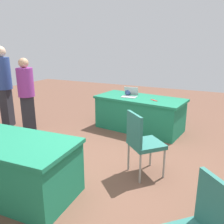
% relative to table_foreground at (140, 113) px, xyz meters
% --- Properties ---
extents(ground_plane, '(14.40, 14.40, 0.00)m').
position_rel_table_foreground_xyz_m(ground_plane, '(-0.31, 2.02, -0.36)').
color(ground_plane, brown).
extents(table_foreground, '(2.00, 1.11, 0.73)m').
position_rel_table_foreground_xyz_m(table_foreground, '(0.00, 0.00, 0.00)').
color(table_foreground, '#1E7A56').
rests_on(table_foreground, ground).
extents(table_mid_right, '(1.56, 0.92, 0.73)m').
position_rel_table_foreground_xyz_m(table_mid_right, '(0.61, 2.93, 0.00)').
color(table_mid_right, '#1E7A56').
rests_on(table_mid_right, ground).
extents(chair_tucked_left, '(0.62, 0.62, 0.95)m').
position_rel_table_foreground_xyz_m(chair_tucked_left, '(-0.66, 1.82, 0.18)').
color(chair_tucked_left, '#9E9993').
rests_on(chair_tucked_left, ground).
extents(person_presenter, '(0.48, 0.48, 1.57)m').
position_rel_table_foreground_xyz_m(person_presenter, '(2.19, 1.08, 0.50)').
color(person_presenter, '#26262D').
rests_on(person_presenter, ground).
extents(person_attendee_standing, '(0.44, 0.44, 1.80)m').
position_rel_table_foreground_xyz_m(person_attendee_standing, '(2.80, 1.10, 0.65)').
color(person_attendee_standing, '#26262D').
rests_on(person_attendee_standing, ground).
extents(laptop_silver, '(0.34, 0.31, 0.21)m').
position_rel_table_foreground_xyz_m(laptop_silver, '(0.23, 0.03, 0.40)').
color(laptop_silver, silver).
rests_on(laptop_silver, table_foreground).
extents(yarn_ball, '(0.13, 0.13, 0.13)m').
position_rel_table_foreground_xyz_m(yarn_ball, '(0.32, -0.09, 0.43)').
color(yarn_ball, '#3F5999').
rests_on(yarn_ball, table_foreground).
extents(scissors_red, '(0.17, 0.13, 0.01)m').
position_rel_table_foreground_xyz_m(scissors_red, '(-0.35, 0.14, 0.36)').
color(scissors_red, red).
rests_on(scissors_red, table_foreground).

